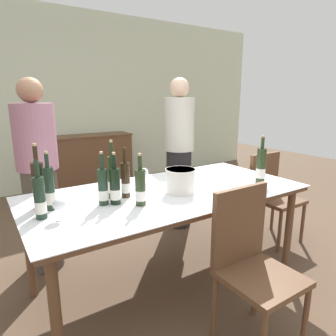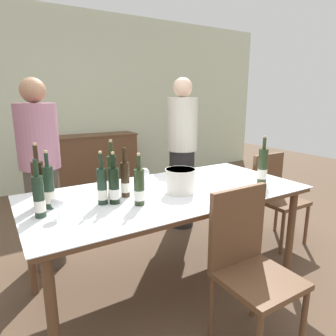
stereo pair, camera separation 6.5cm
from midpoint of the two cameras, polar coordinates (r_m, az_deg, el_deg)
ground_plane at (r=2.62m, az=0.76°, el=-20.79°), size 12.00×12.00×0.00m
back_wall at (r=5.15m, az=-18.83°, el=11.97°), size 8.00×0.10×2.80m
sideboard_cabinet at (r=5.07m, az=-13.13°, el=1.34°), size 1.33×0.46×0.87m
dining_table at (r=2.30m, az=0.81°, el=-5.92°), size 2.09×1.02×0.78m
ice_bucket at (r=2.22m, az=3.21°, el=-2.32°), size 0.23×0.23×0.18m
wine_bottle_0 at (r=1.97m, az=-4.57°, el=-3.79°), size 0.07×0.07×0.35m
wine_bottle_1 at (r=2.03m, az=-20.86°, el=-3.68°), size 0.07×0.07×0.38m
wine_bottle_2 at (r=2.02m, az=-11.56°, el=-3.53°), size 0.07×0.07×0.36m
wine_bottle_3 at (r=2.09m, az=-22.57°, el=-3.04°), size 0.08×0.08×0.42m
wine_bottle_4 at (r=1.91m, az=-22.48°, el=-5.19°), size 0.07×0.07×0.35m
wine_bottle_5 at (r=2.13m, az=-9.73°, el=-1.88°), size 0.07×0.07×0.41m
wine_bottle_6 at (r=2.57m, az=18.27°, el=0.16°), size 0.08×0.08×0.39m
wine_bottle_7 at (r=2.14m, az=-7.30°, el=-2.22°), size 0.06×0.06×0.36m
wine_bottle_8 at (r=2.02m, az=-9.31°, el=-3.46°), size 0.07×0.07×0.35m
wine_glass_0 at (r=2.40m, az=-3.72°, el=-1.00°), size 0.07×0.07×0.14m
wine_glass_1 at (r=2.40m, az=3.70°, el=-1.27°), size 0.07×0.07×0.13m
wine_glass_2 at (r=1.86m, az=-19.35°, el=-6.43°), size 0.08×0.08×0.13m
chair_right_end at (r=3.29m, az=20.20°, el=-4.31°), size 0.42×0.42×0.90m
chair_near_front at (r=1.92m, az=16.02°, el=-16.24°), size 0.42×0.42×0.95m
person_host at (r=2.73m, az=-22.32°, el=-1.63°), size 0.33×0.33×1.62m
person_guest_left at (r=3.35m, az=3.22°, el=2.53°), size 0.33×0.33×1.67m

